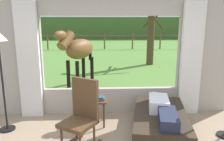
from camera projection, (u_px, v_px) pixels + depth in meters
name	position (u px, v px, depth m)	size (l,w,h in m)	color
back_wall_with_window	(111.00, 57.00, 4.74)	(5.20, 0.12, 2.55)	#ADA599
curtain_panel_left	(29.00, 61.00, 4.54)	(0.44, 0.10, 2.40)	silver
curtain_panel_right	(191.00, 59.00, 4.69)	(0.44, 0.10, 2.40)	silver
outdoor_pasture_lawn	(105.00, 50.00, 15.64)	(36.00, 21.68, 0.02)	#568438
distant_hill_ridge	(103.00, 28.00, 24.97)	(36.00, 2.00, 2.40)	#425E2B
recliner_sofa	(160.00, 123.00, 3.97)	(1.21, 1.84, 0.42)	black
reclining_person	(161.00, 108.00, 3.85)	(0.45, 1.43, 0.22)	silver
rocking_chair	(82.00, 115.00, 3.50)	(0.75, 0.82, 1.12)	#4C331E
side_table	(95.00, 104.00, 4.31)	(0.44, 0.44, 0.52)	#4C331E
potted_plant	(91.00, 89.00, 4.31)	(0.22, 0.22, 0.32)	#4C5156
book_stack	(99.00, 98.00, 4.23)	(0.20, 0.15, 0.07)	#59336B
horse	(78.00, 50.00, 6.63)	(1.15, 1.76, 1.73)	brown
pasture_tree	(151.00, 28.00, 9.97)	(1.34, 1.39, 3.51)	#4C3823
pasture_fence_line	(105.00, 39.00, 15.72)	(16.10, 0.10, 1.10)	brown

